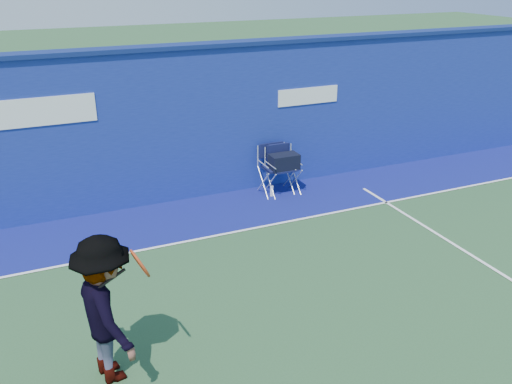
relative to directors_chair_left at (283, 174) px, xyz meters
name	(u,v)px	position (x,y,z in m)	size (l,w,h in m)	color
ground	(239,360)	(-2.81, -4.52, -0.43)	(80.00, 80.00, 0.00)	#294C2B
stadium_wall	(137,128)	(-2.81, 0.68, 1.12)	(24.00, 0.50, 3.08)	navy
out_of_bounds_strip	(157,224)	(-2.81, -0.42, -0.42)	(24.00, 1.80, 0.01)	navy
court_lines	(222,331)	(-2.81, -3.92, -0.42)	(24.00, 12.00, 0.01)	white
directors_chair_left	(283,174)	(0.00, 0.00, 0.00)	(0.60, 0.55, 1.01)	silver
directors_chair_right	(276,178)	(-0.12, 0.08, -0.11)	(0.61, 0.55, 1.02)	silver
water_bottle	(272,191)	(-0.29, -0.08, -0.31)	(0.07, 0.07, 0.23)	white
tennis_player	(106,310)	(-4.24, -4.15, 0.47)	(0.96, 1.28, 1.80)	#EA4738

